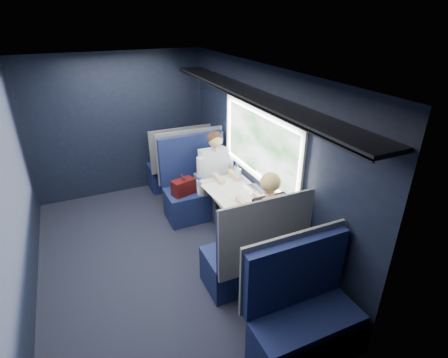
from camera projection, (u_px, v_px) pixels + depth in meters
name	position (u px, v px, depth m)	size (l,w,h in m)	color
ground	(159.00, 259.00, 4.43)	(2.80, 4.20, 0.01)	black
room_shell	(150.00, 150.00, 3.79)	(3.00, 4.40, 2.40)	black
table	(233.00, 197.00, 4.52)	(0.62, 1.00, 0.74)	#54565E
seat_bay_near	(197.00, 188.00, 5.26)	(1.04, 0.62, 1.26)	#0C1236
seat_bay_far	(252.00, 255.00, 3.84)	(1.04, 0.62, 1.26)	#0C1236
seat_row_front	(179.00, 166.00, 6.03)	(1.04, 0.51, 1.16)	#0C1236
seat_row_back	(302.00, 316.00, 3.09)	(1.04, 0.51, 1.16)	#0C1236
man	(217.00, 172.00, 5.09)	(0.53, 0.56, 1.32)	black
woman	(266.00, 219.00, 3.93)	(0.53, 0.56, 1.32)	black
papers	(234.00, 193.00, 4.44)	(0.57, 0.82, 0.01)	white
laptop	(257.00, 185.00, 4.53)	(0.25, 0.31, 0.22)	silver
bottle_small	(236.00, 172.00, 4.77)	(0.07, 0.07, 0.23)	silver
cup	(239.00, 172.00, 4.93)	(0.06, 0.06, 0.08)	white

